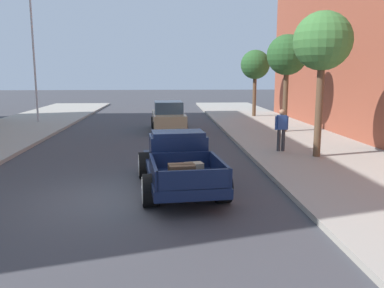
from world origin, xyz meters
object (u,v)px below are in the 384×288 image
street_tree_nearest (323,43)px  street_tree_third (255,65)px  hotrod_truck_navy (178,161)px  flagpole (36,31)px  car_background_tan (168,117)px  street_tree_second (287,56)px  pedestrian_sidewalk_right (281,127)px

street_tree_nearest → street_tree_third: 14.26m
hotrod_truck_navy → street_tree_nearest: 7.02m
flagpole → car_background_tan: bearing=-23.4°
hotrod_truck_navy → street_tree_third: 18.63m
car_background_tan → street_tree_third: street_tree_third is taller
street_tree_second → street_tree_third: 7.77m
pedestrian_sidewalk_right → street_tree_nearest: (1.03, -1.11, 3.16)m
hotrod_truck_navy → street_tree_second: bearing=58.3°
street_tree_nearest → street_tree_third: size_ratio=1.11×
pedestrian_sidewalk_right → street_tree_third: (1.82, 13.11, 2.68)m
street_tree_nearest → street_tree_second: 6.51m
flagpole → hotrod_truck_navy: bearing=-60.9°
hotrod_truck_navy → pedestrian_sidewalk_right: pedestrian_sidewalk_right is taller
car_background_tan → street_tree_third: size_ratio=0.94×
hotrod_truck_navy → car_background_tan: size_ratio=1.15×
hotrod_truck_navy → pedestrian_sidewalk_right: 5.99m
pedestrian_sidewalk_right → street_tree_nearest: street_tree_nearest is taller
hotrod_truck_navy → street_tree_second: street_tree_second is taller
car_background_tan → street_tree_third: (6.22, 6.00, 2.99)m
street_tree_nearest → street_tree_second: (0.71, 6.47, -0.18)m
street_tree_nearest → car_background_tan: bearing=123.4°
pedestrian_sidewalk_right → flagpole: (-12.45, 10.59, 4.68)m
car_background_tan → street_tree_nearest: (5.43, -8.23, 3.48)m
pedestrian_sidewalk_right → street_tree_third: bearing=82.1°
hotrod_truck_navy → street_tree_second: 11.77m
street_tree_second → hotrod_truck_navy: bearing=-121.7°
street_tree_second → street_tree_third: street_tree_second is taller
flagpole → street_tree_third: bearing=10.0°
pedestrian_sidewalk_right → flagpole: flagpole is taller
street_tree_second → pedestrian_sidewalk_right: bearing=-107.9°
street_tree_nearest → hotrod_truck_navy: bearing=-148.9°
pedestrian_sidewalk_right → street_tree_third: size_ratio=0.35×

